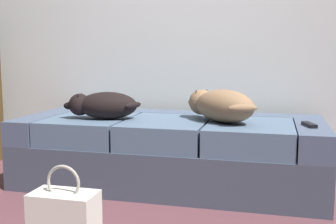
% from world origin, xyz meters
% --- Properties ---
extents(couch, '(2.07, 0.87, 0.47)m').
position_xyz_m(couch, '(0.00, 1.03, 0.23)').
color(couch, '#42495A').
rests_on(couch, ground).
extents(dog_dark, '(0.54, 0.30, 0.19)m').
position_xyz_m(dog_dark, '(-0.44, 0.89, 0.56)').
color(dog_dark, black).
rests_on(dog_dark, couch).
extents(dog_tan, '(0.56, 0.50, 0.21)m').
position_xyz_m(dog_tan, '(0.35, 0.97, 0.57)').
color(dog_tan, '#8D6B4B').
rests_on(dog_tan, couch).
extents(tv_remote, '(0.09, 0.16, 0.02)m').
position_xyz_m(tv_remote, '(0.91, 0.91, 0.48)').
color(tv_remote, black).
rests_on(tv_remote, couch).
extents(handbag, '(0.32, 0.18, 0.38)m').
position_xyz_m(handbag, '(-0.28, 0.02, 0.13)').
color(handbag, silver).
rests_on(handbag, ground).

